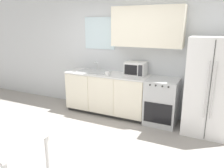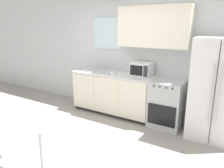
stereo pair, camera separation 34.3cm
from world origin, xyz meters
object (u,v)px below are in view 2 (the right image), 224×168
at_px(oven_range, 167,103).
at_px(microwave, 142,69).
at_px(refrigerator, 217,90).
at_px(coffee_mug, 113,74).

height_order(oven_range, microwave, microwave).
bearing_deg(refrigerator, coffee_mug, -175.15).
height_order(microwave, coffee_mug, microwave).
bearing_deg(microwave, refrigerator, -5.64).
height_order(oven_range, refrigerator, refrigerator).
relative_size(oven_range, microwave, 2.17).
xyz_separation_m(oven_range, refrigerator, (0.86, -0.03, 0.42)).
bearing_deg(refrigerator, oven_range, 177.66).
distance_m(refrigerator, microwave, 1.48).
bearing_deg(microwave, oven_range, -10.23).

